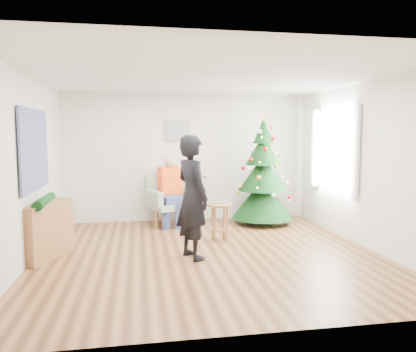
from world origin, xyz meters
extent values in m
plane|color=brown|center=(0.00, 0.00, 0.00)|extent=(5.00, 5.00, 0.00)
plane|color=white|center=(0.00, 0.00, 2.60)|extent=(5.00, 5.00, 0.00)
plane|color=silver|center=(0.00, 2.50, 1.30)|extent=(5.00, 0.00, 5.00)
plane|color=silver|center=(0.00, -2.50, 1.30)|extent=(5.00, 0.00, 5.00)
plane|color=silver|center=(-2.50, 0.00, 1.30)|extent=(0.00, 5.00, 5.00)
plane|color=silver|center=(2.50, 0.00, 1.30)|extent=(0.00, 5.00, 5.00)
cube|color=white|center=(2.47, 1.00, 1.50)|extent=(0.04, 1.30, 1.40)
cube|color=white|center=(2.44, 0.25, 1.50)|extent=(0.05, 0.25, 1.50)
cube|color=white|center=(2.44, 1.75, 1.50)|extent=(0.05, 0.25, 1.50)
cylinder|color=#3F2816|center=(1.42, 1.86, 0.14)|extent=(0.09, 0.09, 0.28)
cone|color=black|center=(1.42, 1.86, 0.51)|extent=(1.20, 1.20, 0.79)
cone|color=black|center=(1.42, 1.86, 1.02)|extent=(0.96, 0.96, 0.69)
cone|color=black|center=(1.42, 1.86, 1.48)|extent=(0.70, 0.70, 0.60)
cone|color=black|center=(1.42, 1.86, 1.85)|extent=(0.41, 0.41, 0.51)
cone|color=gold|center=(1.42, 1.86, 2.11)|extent=(0.13, 0.13, 0.13)
cylinder|color=brown|center=(0.32, 0.72, 0.60)|extent=(0.41, 0.41, 0.04)
cylinder|color=brown|center=(0.32, 0.72, 0.19)|extent=(0.31, 0.31, 0.02)
imported|color=silver|center=(0.32, 0.72, 0.63)|extent=(0.38, 0.28, 0.03)
cube|color=#92A989|center=(-0.39, 2.00, 0.40)|extent=(0.97, 0.94, 0.12)
cube|color=#92A989|center=(-0.51, 2.30, 0.74)|extent=(0.75, 0.41, 0.60)
cube|color=#92A989|center=(-0.72, 1.87, 0.56)|extent=(0.33, 0.60, 0.30)
cube|color=#92A989|center=(-0.06, 2.13, 0.56)|extent=(0.33, 0.60, 0.30)
cube|color=navy|center=(-0.39, 1.91, 0.53)|extent=(0.57, 0.59, 0.14)
cube|color=#F04916|center=(-0.39, 2.15, 0.86)|extent=(0.51, 0.39, 0.55)
sphere|color=tan|center=(-0.39, 2.13, 1.24)|extent=(0.24, 0.24, 0.24)
imported|color=black|center=(-0.26, -0.17, 0.88)|extent=(0.64, 0.76, 1.76)
cube|color=white|center=(-0.07, -0.20, 1.18)|extent=(0.08, 0.13, 0.04)
cube|color=brown|center=(-2.33, 0.19, 0.40)|extent=(0.65, 1.04, 0.80)
cylinder|color=black|center=(-2.33, 0.19, 0.82)|extent=(0.14, 0.90, 0.14)
cube|color=black|center=(-2.46, 0.30, 1.55)|extent=(0.03, 1.50, 1.15)
cube|color=tan|center=(-0.20, 2.47, 1.85)|extent=(0.52, 0.03, 0.42)
cube|color=gray|center=(-0.20, 2.45, 1.85)|extent=(0.44, 0.02, 0.34)
camera|label=1|loc=(-1.00, -5.81, 1.75)|focal=35.00mm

